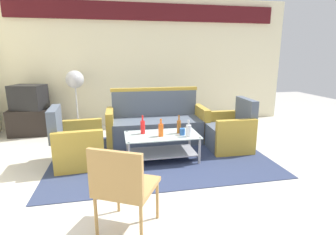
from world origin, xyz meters
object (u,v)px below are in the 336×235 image
Objects in this scene: armchair_left at (77,145)px; bottle_red at (143,127)px; cup at (182,132)px; tv_stand at (32,122)px; bottle_orange at (161,130)px; bottle_brown at (179,126)px; pedestal_fan at (75,83)px; coffee_table at (162,143)px; bottle_clear at (189,130)px; television at (29,97)px; wicker_chair at (123,184)px; couch at (157,125)px; armchair_right at (230,132)px.

armchair_left is 0.99m from bottle_red.
armchair_left reaches higher than cup.
cup is at bearing -36.29° from tv_stand.
bottle_brown reaches higher than bottle_orange.
bottle_brown is at bearing -47.73° from pedestal_fan.
coffee_table is (1.24, -0.11, -0.02)m from armchair_left.
bottle_clear reaches higher than tv_stand.
bottle_orange is 0.33× the size of tv_stand.
cup is at bearing 125.21° from bottle_clear.
television is 3.86m from wicker_chair.
bottle_orange is at bearing 85.35° from couch.
bottle_clear is (1.60, -0.29, 0.22)m from armchair_left.
cup is 3.27m from television.
bottle_orange is 0.93× the size of bottle_red.
bottle_red is 2.20m from pedestal_fan.
bottle_red is at bearing 160.36° from coffee_table.
tv_stand is at bearing 139.61° from bottle_red.
armchair_left reaches higher than tv_stand.
cup is at bearing -17.40° from bottle_red.
armchair_right is 2.65m from wicker_chair.
bottle_clear is (-0.86, -0.45, 0.22)m from armchair_right.
pedestal_fan reaches higher than bottle_orange.
armchair_right is 1.22× the size of television.
television is at bearing 143.04° from bottle_clear.
couch is 2.61× the size of television.
bottle_brown is at bearing -8.68° from bottle_red.
bottle_brown and bottle_red have the same top height.
television is 0.83× the size of wicker_chair.
bottle_red is at bearing 98.06° from armchair_right.
armchair_left is 2.46m from armchair_right.
coffee_table is at bearing 154.07° from bottle_clear.
armchair_right is 1.06× the size of tv_stand.
pedestal_fan reaches higher than cup.
coffee_table is 2.50m from pedestal_fan.
bottle_red is at bearing 162.60° from cup.
tv_stand is at bearing -176.77° from pedestal_fan.
wicker_chair is (-0.93, -1.52, 0.03)m from cup.
television is (-2.40, 0.93, 0.44)m from couch.
television is at bearing 141.56° from coffee_table.
cup is (0.32, -0.00, -0.05)m from bottle_orange.
coffee_table is 3.02m from television.
cup is (1.53, -0.19, 0.17)m from armchair_left.
armchair_right is at bearing -31.30° from pedestal_fan.
bottle_brown is at bearing -35.21° from tv_stand.
bottle_clear is 2.48× the size of cup.
bottle_red is at bearing 68.16° from couch.
bottle_red is 0.60m from cup.
armchair_left is 3.02× the size of bottle_brown.
armchair_left is 1.00× the size of armchair_right.
couch is 1.15m from bottle_clear.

